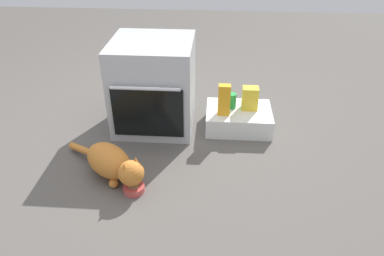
# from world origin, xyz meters

# --- Properties ---
(ground) EXTENTS (8.00, 8.00, 0.00)m
(ground) POSITION_xyz_m (0.00, 0.00, 0.00)
(ground) COLOR #56514C
(oven) EXTENTS (0.60, 0.63, 0.68)m
(oven) POSITION_xyz_m (0.05, 0.43, 0.34)
(oven) COLOR #B7BABF
(oven) RESTS_ON ground
(pantry_cabinet) EXTENTS (0.50, 0.38, 0.15)m
(pantry_cabinet) POSITION_xyz_m (0.71, 0.41, 0.08)
(pantry_cabinet) COLOR white
(pantry_cabinet) RESTS_ON ground
(food_bowl) EXTENTS (0.13, 0.13, 0.07)m
(food_bowl) POSITION_xyz_m (0.04, -0.39, 0.03)
(food_bowl) COLOR #C64C47
(food_bowl) RESTS_ON ground
(cat) EXTENTS (0.62, 0.50, 0.23)m
(cat) POSITION_xyz_m (-0.11, -0.27, 0.12)
(cat) COLOR #C6752D
(cat) RESTS_ON ground
(snack_bag) EXTENTS (0.12, 0.09, 0.18)m
(snack_bag) POSITION_xyz_m (0.79, 0.44, 0.24)
(snack_bag) COLOR yellow
(snack_bag) RESTS_ON pantry_cabinet
(soda_can) EXTENTS (0.07, 0.07, 0.12)m
(soda_can) POSITION_xyz_m (0.65, 0.44, 0.21)
(soda_can) COLOR green
(soda_can) RESTS_ON pantry_cabinet
(juice_carton) EXTENTS (0.09, 0.06, 0.24)m
(juice_carton) POSITION_xyz_m (0.59, 0.34, 0.27)
(juice_carton) COLOR orange
(juice_carton) RESTS_ON pantry_cabinet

